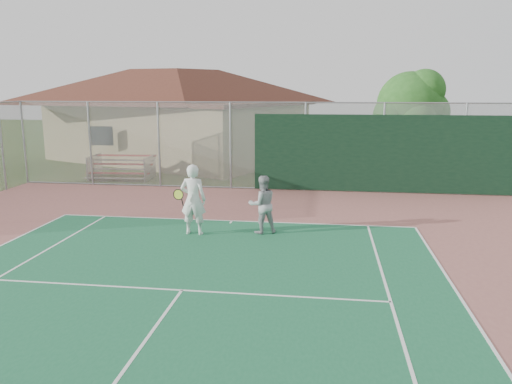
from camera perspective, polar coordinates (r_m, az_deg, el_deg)
back_fence at (r=19.89m, az=5.92°, el=4.86°), size 20.08×0.11×3.53m
clubhouse at (r=29.42m, az=-9.13°, el=9.72°), size 16.67×14.32×6.07m
bleachers at (r=23.49m, az=-15.11°, el=2.81°), size 2.86×1.81×1.04m
tree at (r=23.99m, az=17.36°, el=9.27°), size 3.51×3.33×4.90m
player_white_front at (r=13.92m, az=-7.21°, el=-0.93°), size 0.86×0.60×1.97m
player_grey_back at (r=13.96m, az=0.73°, el=-1.50°), size 0.98×0.89×1.64m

